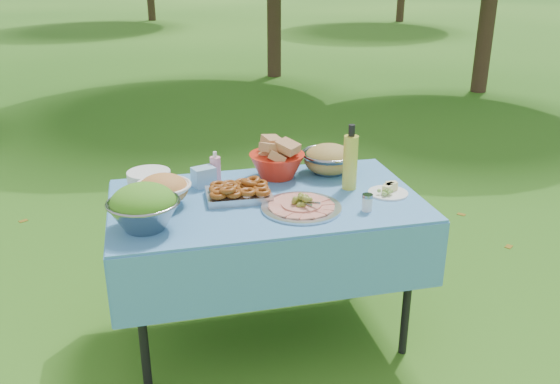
{
  "coord_description": "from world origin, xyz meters",
  "views": [
    {
      "loc": [
        -0.54,
        -2.55,
        1.85
      ],
      "look_at": [
        0.07,
        0.0,
        0.79
      ],
      "focal_mm": 38.0,
      "sensor_mm": 36.0,
      "label": 1
    }
  ],
  "objects_px": {
    "salad_bowl": "(144,207)",
    "bread_bowl": "(277,159)",
    "charcuterie_platter": "(301,200)",
    "oil_bottle": "(350,157)",
    "picnic_table": "(267,268)",
    "plate_stack": "(149,180)",
    "pasta_bowl_steel": "(329,159)"
  },
  "relations": [
    {
      "from": "oil_bottle",
      "to": "plate_stack",
      "type": "bearing_deg",
      "value": 166.24
    },
    {
      "from": "plate_stack",
      "to": "bread_bowl",
      "type": "height_order",
      "value": "bread_bowl"
    },
    {
      "from": "picnic_table",
      "to": "pasta_bowl_steel",
      "type": "bearing_deg",
      "value": 34.31
    },
    {
      "from": "pasta_bowl_steel",
      "to": "oil_bottle",
      "type": "xyz_separation_m",
      "value": [
        0.03,
        -0.24,
        0.09
      ]
    },
    {
      "from": "salad_bowl",
      "to": "charcuterie_platter",
      "type": "xyz_separation_m",
      "value": [
        0.7,
        0.05,
        -0.06
      ]
    },
    {
      "from": "salad_bowl",
      "to": "bread_bowl",
      "type": "bearing_deg",
      "value": 34.99
    },
    {
      "from": "plate_stack",
      "to": "salad_bowl",
      "type": "bearing_deg",
      "value": -94.05
    },
    {
      "from": "plate_stack",
      "to": "charcuterie_platter",
      "type": "height_order",
      "value": "plate_stack"
    },
    {
      "from": "pasta_bowl_steel",
      "to": "charcuterie_platter",
      "type": "distance_m",
      "value": 0.51
    },
    {
      "from": "charcuterie_platter",
      "to": "plate_stack",
      "type": "bearing_deg",
      "value": 147.16
    },
    {
      "from": "salad_bowl",
      "to": "plate_stack",
      "type": "distance_m",
      "value": 0.48
    },
    {
      "from": "salad_bowl",
      "to": "pasta_bowl_steel",
      "type": "bearing_deg",
      "value": 26.31
    },
    {
      "from": "picnic_table",
      "to": "charcuterie_platter",
      "type": "bearing_deg",
      "value": -50.67
    },
    {
      "from": "oil_bottle",
      "to": "picnic_table",
      "type": "bearing_deg",
      "value": -175.6
    },
    {
      "from": "charcuterie_platter",
      "to": "bread_bowl",
      "type": "bearing_deg",
      "value": 91.63
    },
    {
      "from": "bread_bowl",
      "to": "oil_bottle",
      "type": "distance_m",
      "value": 0.4
    },
    {
      "from": "picnic_table",
      "to": "pasta_bowl_steel",
      "type": "height_order",
      "value": "pasta_bowl_steel"
    },
    {
      "from": "bread_bowl",
      "to": "charcuterie_platter",
      "type": "xyz_separation_m",
      "value": [
        0.01,
        -0.44,
        -0.05
      ]
    },
    {
      "from": "picnic_table",
      "to": "bread_bowl",
      "type": "height_order",
      "value": "bread_bowl"
    },
    {
      "from": "charcuterie_platter",
      "to": "oil_bottle",
      "type": "height_order",
      "value": "oil_bottle"
    },
    {
      "from": "picnic_table",
      "to": "salad_bowl",
      "type": "bearing_deg",
      "value": -160.12
    },
    {
      "from": "plate_stack",
      "to": "charcuterie_platter",
      "type": "distance_m",
      "value": 0.79
    },
    {
      "from": "plate_stack",
      "to": "pasta_bowl_steel",
      "type": "distance_m",
      "value": 0.94
    },
    {
      "from": "picnic_table",
      "to": "oil_bottle",
      "type": "relative_size",
      "value": 4.47
    },
    {
      "from": "plate_stack",
      "to": "bread_bowl",
      "type": "distance_m",
      "value": 0.66
    },
    {
      "from": "pasta_bowl_steel",
      "to": "plate_stack",
      "type": "bearing_deg",
      "value": -179.72
    },
    {
      "from": "salad_bowl",
      "to": "bread_bowl",
      "type": "distance_m",
      "value": 0.84
    },
    {
      "from": "salad_bowl",
      "to": "pasta_bowl_steel",
      "type": "height_order",
      "value": "salad_bowl"
    },
    {
      "from": "salad_bowl",
      "to": "oil_bottle",
      "type": "distance_m",
      "value": 1.03
    },
    {
      "from": "picnic_table",
      "to": "salad_bowl",
      "type": "height_order",
      "value": "salad_bowl"
    },
    {
      "from": "plate_stack",
      "to": "oil_bottle",
      "type": "distance_m",
      "value": 1.0
    },
    {
      "from": "picnic_table",
      "to": "bread_bowl",
      "type": "bearing_deg",
      "value": 66.64
    }
  ]
}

